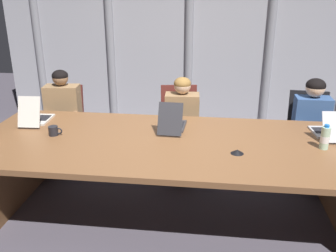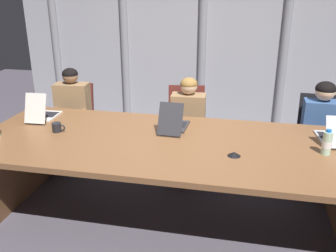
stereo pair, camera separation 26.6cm
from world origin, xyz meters
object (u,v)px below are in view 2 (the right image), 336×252
(laptop_left_mid, at_px, (174,124))
(person_left_end, at_px, (71,111))
(conference_mic_left_side, at_px, (234,154))
(office_chair_left_mid, at_px, (186,138))
(laptop_center, at_px, (333,136))
(person_center, at_px, (321,128))
(person_left_mid, at_px, (187,121))
(laptop_left_end, at_px, (43,113))
(office_chair_left_end, at_px, (75,130))
(water_bottle_primary, at_px, (327,143))
(office_chair_center, at_px, (315,149))
(coffee_mug_near, at_px, (57,127))

(laptop_left_mid, bearing_deg, person_left_end, 68.76)
(laptop_left_mid, xyz_separation_m, conference_mic_left_side, (0.59, -0.49, -0.04))
(laptop_left_mid, bearing_deg, office_chair_left_mid, 2.34)
(laptop_center, distance_m, person_center, 0.61)
(laptop_center, xyz_separation_m, person_left_mid, (-1.40, 0.59, -0.17))
(conference_mic_left_side, bearing_deg, laptop_left_end, 165.59)
(laptop_center, bearing_deg, office_chair_left_end, 70.59)
(person_left_end, bearing_deg, office_chair_left_end, -167.53)
(laptop_center, xyz_separation_m, water_bottle_primary, (-0.11, -0.31, 0.05))
(laptop_left_mid, bearing_deg, person_center, -65.50)
(laptop_left_end, relative_size, conference_mic_left_side, 3.98)
(person_center, bearing_deg, office_chair_center, 178.87)
(office_chair_left_end, bearing_deg, water_bottle_primary, 61.57)
(laptop_left_end, height_order, office_chair_center, laptop_left_end)
(office_chair_left_mid, xyz_separation_m, person_center, (1.47, -0.16, 0.30))
(office_chair_center, height_order, coffee_mug_near, office_chair_center)
(office_chair_center, bearing_deg, person_center, 1.30)
(person_left_mid, bearing_deg, office_chair_left_end, -99.56)
(laptop_left_mid, height_order, water_bottle_primary, laptop_left_mid)
(office_chair_left_end, distance_m, water_bottle_primary, 3.00)
(office_chair_left_mid, xyz_separation_m, water_bottle_primary, (1.33, -1.06, 0.49))
(laptop_left_mid, distance_m, laptop_center, 1.44)
(office_chair_left_mid, distance_m, person_center, 1.51)
(person_center, bearing_deg, laptop_left_end, -77.24)
(water_bottle_primary, bearing_deg, conference_mic_left_side, -165.54)
(person_center, bearing_deg, laptop_center, -1.20)
(office_chair_left_mid, relative_size, person_left_end, 0.82)
(laptop_center, bearing_deg, conference_mic_left_side, 115.51)
(conference_mic_left_side, bearing_deg, office_chair_left_mid, 115.49)
(office_chair_left_mid, bearing_deg, conference_mic_left_side, 16.95)
(water_bottle_primary, bearing_deg, person_left_end, 161.61)
(office_chair_left_end, xyz_separation_m, person_left_end, (0.05, -0.15, 0.31))
(laptop_left_end, bearing_deg, office_chair_left_mid, -65.13)
(person_left_mid, relative_size, coffee_mug_near, 8.42)
(person_left_end, xyz_separation_m, water_bottle_primary, (2.72, -0.90, 0.20))
(laptop_left_end, xyz_separation_m, person_center, (2.87, 0.58, -0.16))
(water_bottle_primary, relative_size, conference_mic_left_side, 1.99)
(office_chair_left_end, bearing_deg, person_center, 79.41)
(office_chair_left_mid, xyz_separation_m, office_chair_center, (1.48, -0.00, -0.01))
(laptop_left_mid, bearing_deg, office_chair_left_end, 64.53)
(office_chair_center, height_order, person_center, person_center)
(person_left_mid, bearing_deg, person_left_end, -93.67)
(person_left_end, relative_size, coffee_mug_near, 8.77)
(office_chair_left_mid, height_order, person_left_mid, person_left_mid)
(person_center, xyz_separation_m, coffee_mug_near, (-2.55, -0.89, 0.14))
(laptop_left_end, xyz_separation_m, water_bottle_primary, (2.73, -0.32, 0.04))
(laptop_left_mid, relative_size, office_chair_left_mid, 0.49)
(coffee_mug_near, bearing_deg, office_chair_center, 22.22)
(laptop_center, height_order, person_center, person_center)
(coffee_mug_near, xyz_separation_m, conference_mic_left_side, (1.68, -0.20, -0.03))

